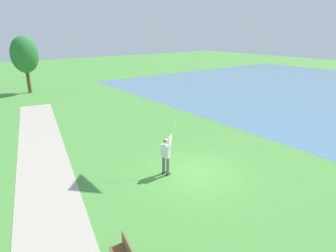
# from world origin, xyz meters

# --- Properties ---
(ground_plane) EXTENTS (120.00, 120.00, 0.00)m
(ground_plane) POSITION_xyz_m (0.00, 0.00, 0.00)
(ground_plane) COLOR #4C8E3D
(walkway_path) EXTENTS (8.77, 31.83, 0.02)m
(walkway_path) POSITION_xyz_m (-6.07, 2.00, 0.01)
(walkway_path) COLOR #ADA393
(walkway_path) RESTS_ON ground
(person_kite_flyer) EXTENTS (0.63, 0.51, 1.83)m
(person_kite_flyer) POSITION_xyz_m (-1.20, 0.73, 1.05)
(person_kite_flyer) COLOR #232328
(person_kite_flyer) RESTS_ON ground
(tree_treeline_center) EXTENTS (2.67, 2.37, 5.77)m
(tree_treeline_center) POSITION_xyz_m (-1.94, 23.84, 3.89)
(tree_treeline_center) COLOR brown
(tree_treeline_center) RESTS_ON ground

